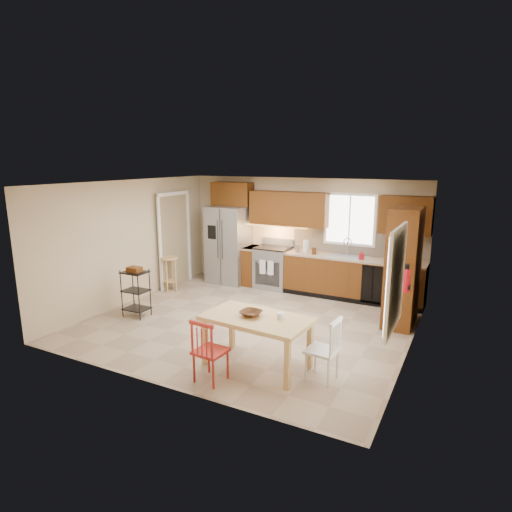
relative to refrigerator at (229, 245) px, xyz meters
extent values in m
plane|color=tan|center=(1.70, -2.12, -0.91)|extent=(5.50, 5.50, 0.00)
cube|color=silver|center=(1.70, -2.12, 1.59)|extent=(5.50, 5.00, 0.02)
cube|color=#CCB793|center=(1.70, 0.38, 0.34)|extent=(5.50, 0.02, 2.50)
cube|color=#CCB793|center=(1.70, -4.62, 0.34)|extent=(5.50, 0.02, 2.50)
cube|color=#CCB793|center=(-1.05, -2.12, 0.34)|extent=(0.02, 5.00, 2.50)
cube|color=#CCB793|center=(4.45, -2.12, 0.34)|extent=(0.02, 5.00, 2.50)
cube|color=gray|center=(0.00, 0.00, 0.00)|extent=(0.92, 0.75, 1.82)
cube|color=gray|center=(1.15, 0.06, -0.45)|extent=(0.76, 0.63, 0.92)
cube|color=#633312|center=(0.60, 0.08, -0.46)|extent=(0.30, 0.60, 0.90)
cube|color=#633312|center=(2.99, 0.08, -0.46)|extent=(2.92, 0.60, 0.90)
cube|color=black|center=(3.55, -0.22, -0.46)|extent=(0.60, 0.02, 0.78)
cube|color=beige|center=(2.99, 0.36, 0.27)|extent=(2.92, 0.03, 0.55)
cube|color=#603310|center=(0.00, 0.20, 1.19)|extent=(1.00, 0.35, 0.55)
cube|color=#603310|center=(1.45, 0.20, 0.92)|extent=(1.80, 0.35, 0.75)
cube|color=#603310|center=(3.95, 0.20, 0.92)|extent=(1.00, 0.35, 0.75)
cube|color=white|center=(2.80, 0.35, 0.74)|extent=(1.12, 0.04, 1.12)
cube|color=gray|center=(2.80, 0.08, -0.05)|extent=(0.62, 0.46, 0.16)
cube|color=#FFBF66|center=(1.15, 0.17, 0.52)|extent=(1.60, 0.30, 0.01)
imported|color=#AF0C19|center=(3.18, -0.02, 0.09)|extent=(0.09, 0.09, 0.19)
cylinder|color=silver|center=(1.95, 0.03, 0.13)|extent=(0.12, 0.12, 0.28)
cylinder|color=gray|center=(1.75, 0.03, 0.08)|extent=(0.11, 0.11, 0.18)
cylinder|color=#472513|center=(2.15, 0.00, 0.06)|extent=(0.10, 0.10, 0.14)
cube|color=#633312|center=(4.13, -0.93, 0.14)|extent=(0.50, 0.95, 2.10)
cylinder|color=#AF0C19|center=(4.33, -1.98, 0.19)|extent=(0.12, 0.12, 0.36)
cube|color=white|center=(4.38, -3.27, 0.54)|extent=(0.04, 1.02, 1.32)
cube|color=#8C7A59|center=(-0.97, -0.82, 0.14)|extent=(0.04, 0.95, 2.10)
imported|color=#472513|center=(2.50, -3.55, -0.17)|extent=(0.32, 0.32, 0.07)
cylinder|color=silver|center=(2.92, -3.46, -0.15)|extent=(0.11, 0.11, 0.12)
camera|label=1|loc=(5.18, -8.56, 1.98)|focal=30.00mm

